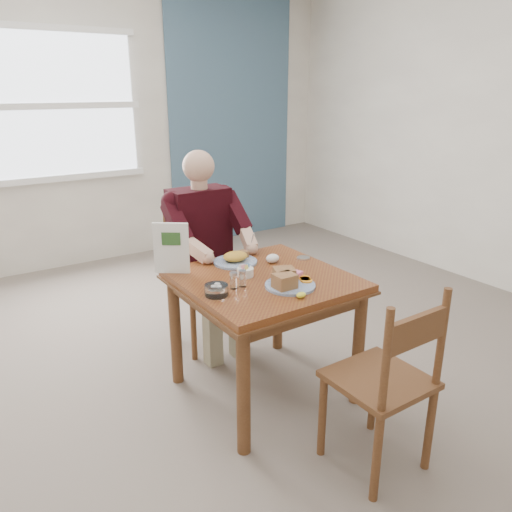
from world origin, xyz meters
TOP-DOWN VIEW (x-y plane):
  - floor at (0.00, 0.00)m, footprint 6.00×6.00m
  - wall_back at (0.00, 3.00)m, footprint 5.50×0.00m
  - accent_panel at (1.60, 2.98)m, footprint 1.60×0.02m
  - lemon_wedge at (-0.01, -0.35)m, footprint 0.07×0.06m
  - napkin at (0.18, 0.17)m, footprint 0.09×0.08m
  - metal_dish at (0.38, 0.12)m, footprint 0.10×0.10m
  - window at (-0.40, 2.97)m, footprint 1.72×0.04m
  - table at (0.00, 0.00)m, footprint 0.92×0.92m
  - chair_far at (0.00, 0.80)m, footprint 0.42×0.42m
  - chair_near at (0.11, -0.85)m, footprint 0.42×0.42m
  - diner at (0.00, 0.71)m, footprint 0.53×0.56m
  - near_plate at (0.02, -0.19)m, footprint 0.31×0.31m
  - far_plate at (-0.01, 0.29)m, footprint 0.31×0.31m
  - caddy at (-0.08, 0.07)m, footprint 0.10×0.10m
  - shakers at (-0.21, -0.05)m, footprint 0.10×0.04m
  - creamer at (-0.36, -0.08)m, footprint 0.15×0.15m
  - menu at (-0.40, 0.35)m, footprint 0.17×0.13m

SIDE VIEW (x-z plane):
  - floor at x=0.00m, z-range 0.00..0.00m
  - chair_far at x=0.00m, z-range 0.00..0.95m
  - chair_near at x=0.11m, z-range 0.00..0.95m
  - table at x=0.00m, z-range 0.26..1.01m
  - metal_dish at x=0.38m, z-range 0.75..0.76m
  - lemon_wedge at x=-0.01m, z-range 0.75..0.78m
  - caddy at x=-0.08m, z-range 0.74..0.81m
  - napkin at x=0.18m, z-range 0.75..0.80m
  - far_plate at x=-0.01m, z-range 0.74..0.81m
  - creamer at x=-0.36m, z-range 0.75..0.81m
  - near_plate at x=0.02m, z-range 0.74..0.83m
  - shakers at x=-0.21m, z-range 0.75..0.84m
  - diner at x=0.00m, z-range 0.12..1.50m
  - menu at x=-0.40m, z-range 0.75..1.05m
  - accent_panel at x=1.60m, z-range 0.00..2.80m
  - wall_back at x=0.00m, z-range -1.35..4.15m
  - window at x=-0.40m, z-range 0.89..2.31m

